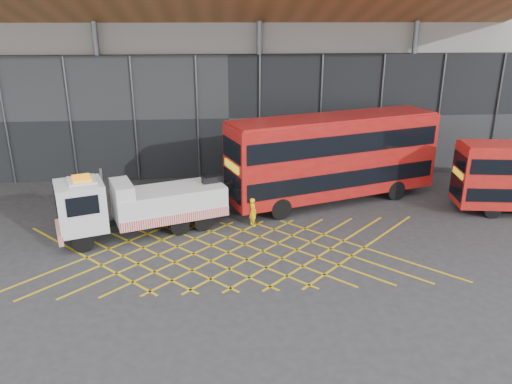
{
  "coord_description": "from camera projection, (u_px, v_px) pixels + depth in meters",
  "views": [
    {
      "loc": [
        1.24,
        -20.78,
        10.41
      ],
      "look_at": [
        3.0,
        1.5,
        2.4
      ],
      "focal_mm": 35.0,
      "sensor_mm": 36.0,
      "label": 1
    }
  ],
  "objects": [
    {
      "name": "ground_plane",
      "position": [
        194.0,
        254.0,
        22.92
      ],
      "size": [
        120.0,
        120.0,
        0.0
      ],
      "primitive_type": "plane",
      "color": "#2A2A2C"
    },
    {
      "name": "road_markings",
      "position": [
        228.0,
        252.0,
        23.03
      ],
      "size": [
        19.96,
        7.16,
        0.01
      ],
      "color": "gold",
      "rests_on": "ground_plane"
    },
    {
      "name": "construction_building",
      "position": [
        224.0,
        34.0,
        37.29
      ],
      "size": [
        55.0,
        23.97,
        18.0
      ],
      "color": "gray",
      "rests_on": "ground_plane"
    },
    {
      "name": "recovery_truck",
      "position": [
        138.0,
        205.0,
        24.52
      ],
      "size": [
        9.48,
        4.89,
        3.36
      ],
      "rotation": [
        0.0,
        0.0,
        0.35
      ],
      "color": "black",
      "rests_on": "ground_plane"
    },
    {
      "name": "bus_towed",
      "position": [
        333.0,
        155.0,
        28.45
      ],
      "size": [
        12.62,
        6.66,
        5.04
      ],
      "rotation": [
        0.0,
        0.0,
        0.33
      ],
      "color": "#9E0F0C",
      "rests_on": "ground_plane"
    },
    {
      "name": "worker",
      "position": [
        253.0,
        212.0,
        25.75
      ],
      "size": [
        0.55,
        0.65,
        1.51
      ],
      "primitive_type": "imported",
      "rotation": [
        0.0,
        0.0,
        1.99
      ],
      "color": "yellow",
      "rests_on": "ground_plane"
    }
  ]
}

